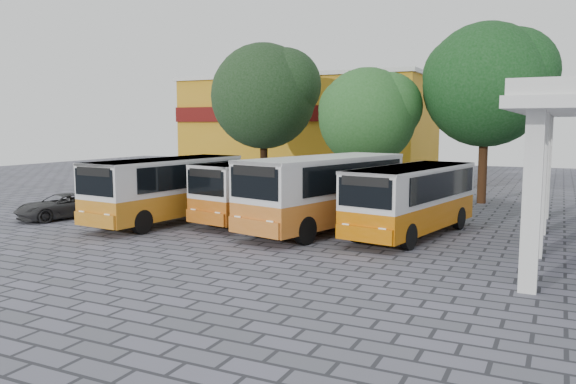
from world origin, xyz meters
The scene contains 10 objects.
ground centered at (0.00, 0.00, 0.00)m, with size 90.00×90.00×0.00m, color #565761.
shophouse_block centered at (-11.00, 25.99, 4.16)m, with size 20.40×10.40×8.30m.
bus_far_left centered at (-7.20, 1.86, 1.64)m, with size 3.18×8.08×2.84m.
bus_centre_left centered at (-3.39, 4.12, 1.57)m, with size 3.82×7.88×2.71m.
bus_centre_right centered at (-0.18, 3.15, 1.76)m, with size 4.50×8.87×3.03m.
bus_far_right centered at (3.31, 3.62, 1.58)m, with size 3.68×7.90×2.72m.
tree_left centered at (-9.19, 14.78, 6.42)m, with size 7.22×6.88×9.64m.
tree_middle centered at (-1.52, 12.93, 4.97)m, with size 5.84×5.56×7.57m.
tree_right centered at (4.68, 14.57, 6.71)m, with size 7.07×6.73×9.86m.
parked_car centered at (-12.35, 0.60, 0.57)m, with size 1.89×4.09×1.14m, color #2C2C2E.
Camera 1 is at (8.46, -17.99, 4.31)m, focal length 35.00 mm.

